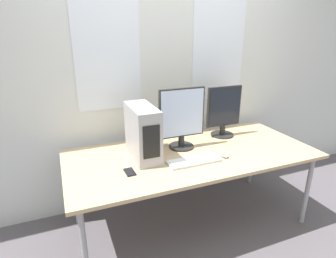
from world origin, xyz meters
The scene contains 9 objects.
ground_plane centered at (0.00, 0.00, 0.00)m, with size 14.00×14.00×0.00m, color #565156.
wall_back centered at (0.00, 1.06, 1.35)m, with size 8.00×0.07×2.70m.
desk centered at (0.00, 0.47, 0.66)m, with size 2.08×0.93×0.70m.
pc_tower centered at (-0.40, 0.55, 0.92)m, with size 0.19×0.44×0.42m.
monitor_main centered at (-0.04, 0.61, 0.97)m, with size 0.41×0.22×0.53m.
monitor_right_near centered at (0.46, 0.72, 0.94)m, with size 0.35×0.22×0.49m.
keyboard centered at (-0.07, 0.30, 0.71)m, with size 0.42×0.15×0.02m.
mouse centered at (0.21, 0.29, 0.72)m, with size 0.06×0.08×0.03m.
cell_phone centered at (-0.58, 0.33, 0.71)m, with size 0.07×0.12×0.01m.
Camera 1 is at (-1.00, -1.46, 1.70)m, focal length 30.00 mm.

